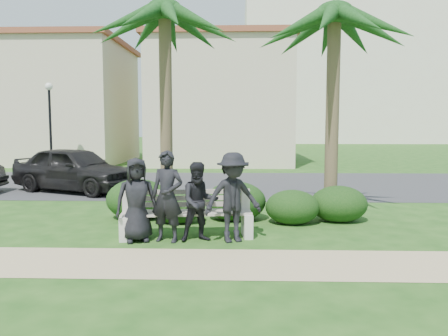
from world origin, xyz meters
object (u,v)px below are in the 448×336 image
(man_d, at_px, (233,197))
(palm_left, at_px, (165,13))
(palm_right, at_px, (335,16))
(man_b, at_px, (167,196))
(man_c, at_px, (199,202))
(park_bench, at_px, (187,217))
(car_a, at_px, (75,169))
(man_a, at_px, (137,200))
(street_lamp, at_px, (50,111))

(man_d, relative_size, palm_left, 0.29)
(man_d, bearing_deg, palm_right, 26.20)
(man_b, distance_m, man_c, 0.63)
(park_bench, height_order, palm_left, palm_left)
(palm_left, xyz_separation_m, car_a, (-3.72, 3.43, -4.29))
(man_a, height_order, man_d, man_d)
(park_bench, height_order, man_b, man_b)
(man_a, height_order, palm_right, palm_right)
(man_a, xyz_separation_m, palm_left, (0.11, 2.91, 4.24))
(park_bench, height_order, car_a, car_a)
(man_a, bearing_deg, palm_right, 11.01)
(man_b, bearing_deg, palm_right, 48.09)
(man_b, xyz_separation_m, car_a, (-4.21, 6.35, -0.12))
(street_lamp, relative_size, park_bench, 1.60)
(man_c, xyz_separation_m, palm_left, (-1.10, 2.87, 4.28))
(man_a, xyz_separation_m, palm_right, (4.25, 2.48, 4.03))
(street_lamp, bearing_deg, park_bench, -56.57)
(park_bench, distance_m, man_c, 0.55)
(street_lamp, xyz_separation_m, car_a, (3.45, -6.12, -2.17))
(park_bench, bearing_deg, man_c, -54.06)
(man_c, relative_size, palm_right, 0.27)
(park_bench, bearing_deg, palm_left, 101.32)
(park_bench, bearing_deg, man_a, -166.22)
(man_a, relative_size, palm_right, 0.28)
(palm_left, distance_m, car_a, 6.63)
(park_bench, bearing_deg, street_lamp, 116.89)
(park_bench, relative_size, palm_right, 0.46)
(man_b, distance_m, palm_right, 5.93)
(man_a, xyz_separation_m, man_c, (1.21, 0.05, -0.04))
(man_b, distance_m, palm_left, 5.11)
(man_b, relative_size, man_c, 1.15)
(street_lamp, distance_m, car_a, 7.35)
(man_b, bearing_deg, man_c, 18.36)
(park_bench, height_order, man_a, man_a)
(man_a, bearing_deg, man_c, -17.10)
(man_b, distance_m, man_d, 1.27)
(man_b, height_order, car_a, man_b)
(palm_left, height_order, palm_right, palm_left)
(man_c, xyz_separation_m, car_a, (-4.82, 6.30, -0.00))
(man_b, relative_size, palm_left, 0.29)
(man_c, bearing_deg, man_d, -18.75)
(palm_right, relative_size, car_a, 1.29)
(man_d, height_order, palm_left, palm_left)
(palm_left, bearing_deg, man_d, -58.72)
(street_lamp, height_order, park_bench, street_lamp)
(man_b, xyz_separation_m, man_c, (0.62, 0.05, -0.11))
(park_bench, bearing_deg, car_a, 120.63)
(man_d, bearing_deg, car_a, 111.26)
(street_lamp, relative_size, man_d, 2.47)
(man_c, height_order, palm_left, palm_left)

